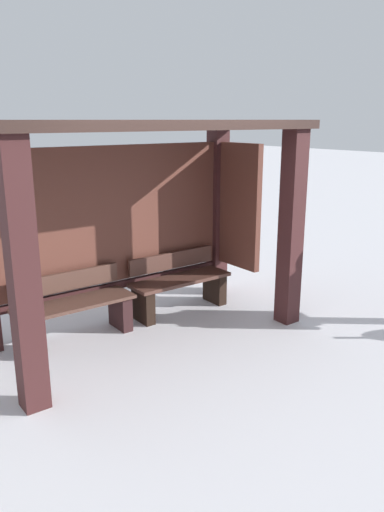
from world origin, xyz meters
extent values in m
plane|color=silver|center=(0.00, 0.00, 0.00)|extent=(60.00, 60.00, 0.00)
cube|color=#3D1D1E|center=(-1.49, -0.64, 1.09)|extent=(0.21, 0.21, 2.18)
cube|color=#3D1D1E|center=(1.49, -0.64, 1.09)|extent=(0.21, 0.21, 2.18)
cube|color=#3D1D1E|center=(1.49, 0.64, 1.09)|extent=(0.21, 0.21, 2.18)
cube|color=#33221D|center=(0.00, 0.00, 2.22)|extent=(3.32, 1.62, 0.09)
cube|color=brown|center=(0.00, 0.64, 1.23)|extent=(2.78, 0.08, 1.53)
cube|color=#3D1D1E|center=(0.00, 0.62, 0.41)|extent=(2.78, 0.06, 0.08)
cube|color=brown|center=(1.49, 0.23, 1.23)|extent=(0.08, 0.71, 1.53)
cube|color=brown|center=(-0.68, 0.34, 0.41)|extent=(1.27, 0.41, 0.04)
cube|color=brown|center=(-0.68, 0.53, 0.61)|extent=(1.20, 0.04, 0.20)
cube|color=#311A1C|center=(-0.15, 0.34, 0.20)|extent=(0.12, 0.35, 0.39)
cube|color=#311A1C|center=(-1.22, 0.34, 0.20)|extent=(0.12, 0.35, 0.39)
cube|color=#52322A|center=(0.68, 0.34, 0.41)|extent=(1.27, 0.40, 0.04)
cube|color=#52322A|center=(0.68, 0.52, 0.61)|extent=(1.20, 0.04, 0.20)
cube|color=black|center=(1.22, 0.34, 0.19)|extent=(0.12, 0.34, 0.38)
cube|color=black|center=(0.15, 0.34, 0.19)|extent=(0.12, 0.34, 0.38)
camera|label=1|loc=(-2.62, -4.29, 2.27)|focal=34.82mm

